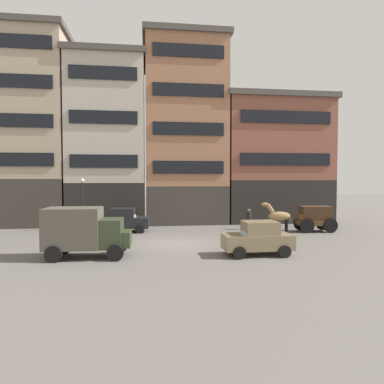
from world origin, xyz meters
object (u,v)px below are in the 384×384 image
(sedan_light, at_px, (258,238))
(cargo_wagon, at_px, (315,217))
(pedestrian_officer, at_px, (249,217))
(streetlamp_curbside, at_px, (82,197))
(draft_horse, at_px, (278,216))
(delivery_truck_near, at_px, (85,230))
(sedan_dark, at_px, (124,220))

(sedan_light, bearing_deg, cargo_wagon, 46.04)
(pedestrian_officer, relative_size, streetlamp_curbside, 0.44)
(draft_horse, xyz_separation_m, delivery_truck_near, (-13.12, -6.58, 0.15))
(draft_horse, relative_size, streetlamp_curbside, 0.57)
(cargo_wagon, relative_size, draft_horse, 1.28)
(cargo_wagon, height_order, sedan_light, cargo_wagon)
(draft_horse, distance_m, sedan_light, 8.22)
(pedestrian_officer, bearing_deg, cargo_wagon, -20.35)
(draft_horse, distance_m, sedan_dark, 11.79)
(delivery_truck_near, distance_m, sedan_dark, 8.49)
(sedan_dark, bearing_deg, cargo_wagon, -6.94)
(sedan_dark, xyz_separation_m, sedan_light, (7.68, -8.96, 0.00))
(cargo_wagon, distance_m, pedestrian_officer, 5.04)
(cargo_wagon, xyz_separation_m, pedestrian_officer, (-4.72, 1.75, -0.17))
(cargo_wagon, height_order, draft_horse, draft_horse)
(sedan_light, bearing_deg, draft_horse, 61.05)
(sedan_light, relative_size, pedestrian_officer, 2.06)
(sedan_dark, distance_m, pedestrian_officer, 9.88)
(delivery_truck_near, height_order, sedan_dark, delivery_truck_near)
(draft_horse, height_order, sedan_dark, draft_horse)
(delivery_truck_near, bearing_deg, pedestrian_officer, 36.26)
(cargo_wagon, xyz_separation_m, sedan_dark, (-14.60, 1.78, -0.23))
(cargo_wagon, bearing_deg, sedan_dark, 173.06)
(delivery_truck_near, xyz_separation_m, pedestrian_officer, (11.35, 8.32, -0.44))
(sedan_dark, bearing_deg, pedestrian_officer, -0.15)
(cargo_wagon, xyz_separation_m, sedan_light, (-6.92, -7.18, -0.23))
(pedestrian_officer, bearing_deg, sedan_dark, 179.85)
(pedestrian_officer, bearing_deg, draft_horse, -44.60)
(delivery_truck_near, bearing_deg, streetlamp_curbside, 100.95)
(pedestrian_officer, height_order, streetlamp_curbside, streetlamp_curbside)
(streetlamp_curbside, bearing_deg, sedan_dark, -16.72)
(pedestrian_officer, bearing_deg, sedan_light, -103.85)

